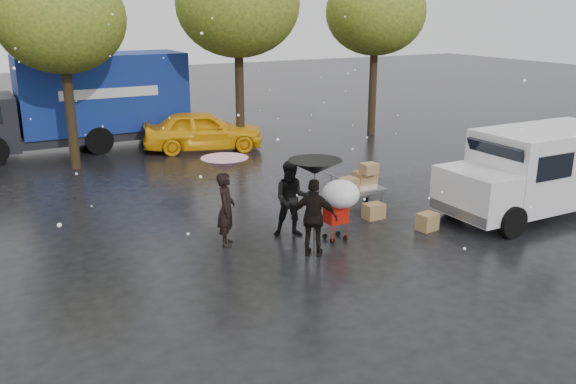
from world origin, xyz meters
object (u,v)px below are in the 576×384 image
blue_truck (80,102)px  vendor_cart (358,183)px  person_pink (226,209)px  yellow_taxi (203,130)px  shopping_cart (340,197)px  person_black (314,218)px  white_van (536,170)px

blue_truck → vendor_cart: bearing=-65.7°
person_pink → yellow_taxi: (2.96, 9.25, -0.09)m
shopping_cart → yellow_taxi: (0.65, 10.31, -0.31)m
person_black → vendor_cart: bearing=-101.8°
white_van → shopping_cart: bearing=172.8°
shopping_cart → white_van: white_van is taller
vendor_cart → shopping_cart: shopping_cart is taller
person_pink → yellow_taxi: person_pink is taller
person_pink → shopping_cart: 2.55m
person_pink → blue_truck: blue_truck is taller
shopping_cart → yellow_taxi: yellow_taxi is taller
yellow_taxi → shopping_cart: bearing=-166.7°
vendor_cart → shopping_cart: (-1.70, -1.71, 0.34)m
person_black → vendor_cart: 3.35m
person_black → white_van: white_van is taller
person_pink → shopping_cart: bearing=-86.0°
vendor_cart → white_van: bearing=-32.4°
blue_truck → yellow_taxi: blue_truck is taller
person_black → shopping_cart: bearing=-117.3°
person_black → shopping_cart: person_black is taller
blue_truck → person_black: bearing=-79.8°
person_black → white_van: 6.40m
person_pink → blue_truck: bearing=33.5°
shopping_cart → blue_truck: bearing=104.4°
yellow_taxi → blue_truck: bearing=76.1°
yellow_taxi → person_pink: bearing=179.2°
person_black → blue_truck: size_ratio=0.20×
vendor_cart → blue_truck: blue_truck is taller
person_black → blue_truck: 13.29m
person_pink → yellow_taxi: 9.71m
shopping_cart → white_van: (5.48, -0.69, 0.10)m
person_pink → vendor_cart: size_ratio=1.10×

